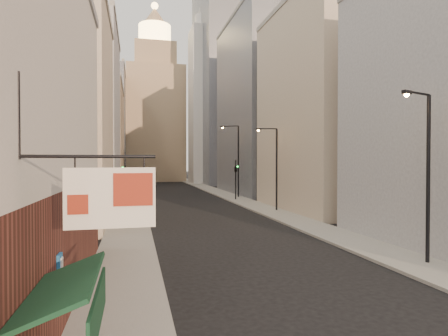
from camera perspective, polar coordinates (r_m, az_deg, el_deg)
sidewalk_left at (r=59.22m, az=-13.87°, el=-3.64°), size 3.00×140.00×0.15m
sidewalk_right at (r=60.54m, az=-1.44°, el=-3.51°), size 3.00×140.00×0.15m
left_bldg_beige at (r=30.78m, az=-24.68°, el=6.84°), size 8.00×12.00×16.00m
left_bldg_grey at (r=46.70m, az=-20.85°, el=7.29°), size 8.00×16.00×20.00m
left_bldg_tan at (r=64.41m, az=-18.78°, el=4.21°), size 8.00×18.00×17.00m
left_bldg_wingrid at (r=84.55m, az=-17.53°, el=5.81°), size 8.00×20.00×24.00m
right_bldg_beige at (r=38.88m, az=14.54°, el=8.62°), size 8.00×16.00×20.00m
right_bldg_wingrid at (r=57.56m, az=5.04°, el=9.15°), size 8.00×20.00×26.00m
highrise at (r=88.00m, az=2.90°, el=14.68°), size 21.00×23.00×51.20m
clock_tower at (r=97.02m, az=-10.47°, el=8.55°), size 14.00×14.00×44.90m
white_tower at (r=84.72m, az=-2.39°, el=10.34°), size 8.00×8.00×41.50m
streetlamp_near at (r=19.46m, az=28.39°, el=0.03°), size 2.00×0.82×7.93m
streetlamp_mid at (r=36.19m, az=7.70°, el=0.60°), size 2.09×0.55×8.02m
streetlamp_far at (r=49.68m, az=1.92°, el=1.75°), size 2.37×1.15×9.60m
traffic_light_left at (r=39.34m, az=-14.81°, el=-1.09°), size 0.55×0.45×5.00m
traffic_light_right at (r=46.24m, az=1.79°, el=-0.18°), size 0.71×0.71×5.00m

